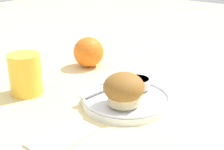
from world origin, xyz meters
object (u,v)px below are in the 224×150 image
(butter_knife, at_px, (110,86))
(orange_fruit, at_px, (88,52))
(juice_glass, at_px, (25,74))
(muffin, at_px, (124,89))

(butter_knife, distance_m, orange_fruit, 0.20)
(juice_glass, bearing_deg, muffin, -72.58)
(butter_knife, height_order, orange_fruit, orange_fruit)
(muffin, relative_size, butter_knife, 0.47)
(muffin, relative_size, orange_fruit, 0.98)
(muffin, relative_size, juice_glass, 0.88)
(muffin, bearing_deg, orange_fruit, 57.86)
(butter_knife, relative_size, juice_glass, 1.86)
(muffin, height_order, orange_fruit, same)
(muffin, bearing_deg, juice_glass, 107.42)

